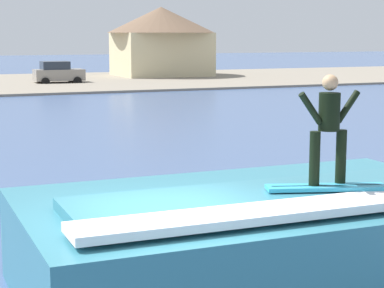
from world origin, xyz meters
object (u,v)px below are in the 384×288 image
(wave_crest, at_px, (258,240))
(house_gabled_white, at_px, (161,37))
(surfer, at_px, (329,124))
(car_far_shore, at_px, (58,73))
(surfboard, at_px, (326,187))

(wave_crest, relative_size, house_gabled_white, 0.72)
(surfer, relative_size, house_gabled_white, 0.16)
(wave_crest, bearing_deg, house_gabled_white, 71.45)
(car_far_shore, xyz_separation_m, house_gabled_white, (11.02, 5.90, 2.79))
(surfer, relative_size, car_far_shore, 0.42)
(wave_crest, xyz_separation_m, surfboard, (0.79, -0.66, 0.91))
(car_far_shore, bearing_deg, surfer, -96.89)
(surfer, height_order, car_far_shore, surfer)
(wave_crest, relative_size, surfer, 4.40)
(wave_crest, bearing_deg, car_far_shore, 81.97)
(surfer, bearing_deg, surfboard, -130.54)
(wave_crest, height_order, car_far_shore, car_far_shore)
(surfboard, xyz_separation_m, car_far_shore, (5.76, 47.13, -0.75))
(car_far_shore, bearing_deg, wave_crest, -98.03)
(house_gabled_white, bearing_deg, surfer, -107.52)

